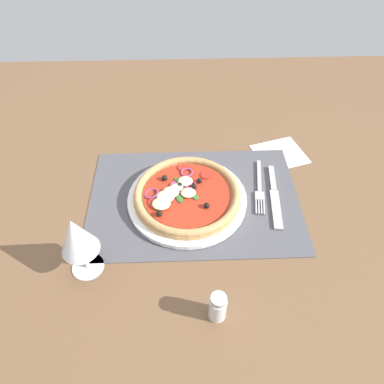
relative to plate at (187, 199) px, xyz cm
name	(u,v)px	position (x,y,z in cm)	size (l,w,h in cm)	color
ground_plane	(194,203)	(-1.63, -0.70, -2.17)	(190.00, 140.00, 2.40)	brown
placemat	(194,199)	(-1.63, -0.70, -0.77)	(49.35, 34.00, 0.40)	#4C4C51
plate	(187,199)	(0.00, 0.00, 0.00)	(27.79, 27.79, 1.14)	white
pizza	(186,194)	(0.19, -0.02, 1.68)	(24.78, 24.78, 2.66)	tan
fork	(260,189)	(-17.55, -2.97, -0.35)	(4.02, 18.03, 0.44)	#B2B5BA
knife	(275,196)	(-20.72, -0.45, -0.32)	(3.59, 20.07, 0.62)	#B2B5BA
wine_glass	(77,237)	(20.48, 16.90, 9.13)	(7.20, 7.20, 14.90)	silver
napkin	(280,154)	(-25.22, -16.11, -0.79)	(12.65, 11.38, 0.36)	white
pepper_shaker	(218,307)	(-4.68, 27.89, 2.28)	(3.20, 3.20, 6.70)	silver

